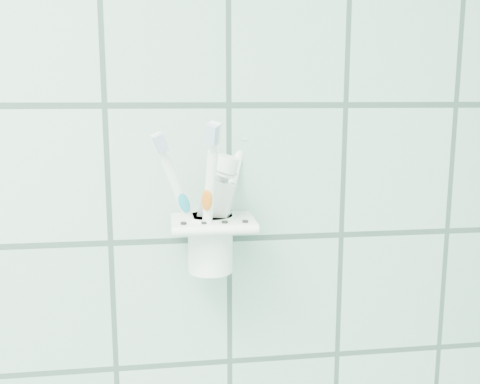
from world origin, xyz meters
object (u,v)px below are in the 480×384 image
Objects in this scene: cup at (210,240)px; toothbrush_blue at (213,192)px; toothbrush_orange at (203,190)px; toothbrush_pink at (207,194)px; toothpaste_tube at (199,201)px; holder_bracket at (213,224)px.

toothbrush_blue reaches higher than cup.
toothbrush_pink is at bearing 51.08° from toothbrush_orange.
toothbrush_pink is 0.01m from toothbrush_orange.
toothbrush_pink reaches higher than toothpaste_tube.
toothbrush_orange reaches higher than holder_bracket.
cup is at bearing 36.31° from toothbrush_pink.
toothpaste_tube reaches higher than holder_bracket.
holder_bracket is at bearing 55.44° from toothbrush_orange.
toothpaste_tube is at bearing 155.25° from toothbrush_blue.
toothbrush_blue reaches higher than toothpaste_tube.
toothpaste_tube reaches higher than cup.
toothbrush_pink is at bearing -13.57° from toothpaste_tube.
toothbrush_orange is at bearing -158.03° from holder_bracket.
toothbrush_blue is at bearing -85.99° from holder_bracket.
cup is 0.07m from toothbrush_pink.
holder_bracket is 0.05m from toothbrush_blue.
holder_bracket is at bearing 103.91° from toothbrush_blue.
cup is at bearing 22.73° from toothpaste_tube.
toothbrush_blue is (0.01, -0.00, 0.00)m from toothbrush_pink.
cup is at bearing 116.45° from toothbrush_blue.
cup is (-0.00, 0.00, -0.02)m from holder_bracket.
holder_bracket is 0.04m from toothpaste_tube.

